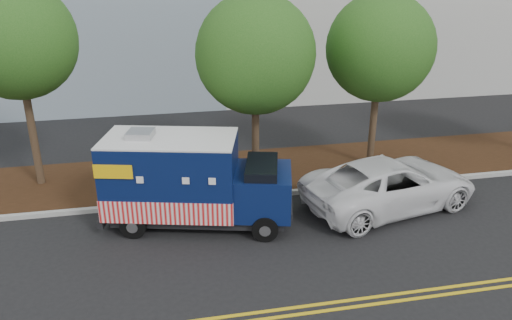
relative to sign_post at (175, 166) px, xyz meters
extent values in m
plane|color=black|center=(1.14, -1.84, -1.20)|extent=(120.00, 120.00, 0.00)
cube|color=#9E9E99|center=(1.14, -0.44, -1.12)|extent=(120.00, 0.18, 0.15)
cube|color=black|center=(1.14, 1.66, -1.12)|extent=(120.00, 4.00, 0.15)
cube|color=gold|center=(1.14, -6.29, -1.19)|extent=(120.00, 0.10, 0.01)
cylinder|color=#38281C|center=(-4.69, 1.94, 0.90)|extent=(0.26, 0.26, 4.19)
sphere|color=#1F5417|center=(-4.69, 1.94, 3.95)|extent=(3.82, 3.82, 3.82)
cylinder|color=#38281C|center=(2.88, 0.90, 0.61)|extent=(0.26, 0.26, 3.61)
sphere|color=#1F5417|center=(2.88, 0.90, 3.41)|extent=(4.02, 4.02, 4.02)
cylinder|color=#38281C|center=(7.47, 1.27, 0.63)|extent=(0.26, 0.26, 3.66)
sphere|color=#1F5417|center=(7.47, 1.27, 3.42)|extent=(3.85, 3.85, 3.85)
cube|color=#473828|center=(0.00, 0.00, 0.00)|extent=(0.06, 0.06, 2.40)
cube|color=black|center=(0.63, -1.82, -0.82)|extent=(5.37, 2.92, 0.25)
cube|color=#091644|center=(-0.17, -1.62, 0.44)|extent=(4.22, 2.96, 2.19)
cube|color=red|center=(-0.17, -1.62, -0.34)|extent=(4.27, 3.02, 0.68)
cube|color=white|center=(-0.17, -1.62, 1.55)|extent=(4.22, 2.96, 0.05)
cube|color=#B7B7BA|center=(-0.96, -1.42, 1.67)|extent=(0.88, 0.88, 0.20)
cube|color=#091644|center=(2.48, -2.29, -0.06)|extent=(2.07, 2.30, 1.27)
cube|color=black|center=(2.44, -2.28, 0.55)|extent=(1.32, 1.94, 0.59)
cube|color=black|center=(3.29, -2.49, -0.49)|extent=(0.51, 1.78, 0.27)
cube|color=black|center=(-2.07, -1.15, -0.79)|extent=(0.66, 2.03, 0.25)
cube|color=#B7B7BA|center=(-2.04, -1.15, 0.48)|extent=(0.43, 1.60, 1.73)
cube|color=#B7B7BA|center=(0.36, -0.64, 0.48)|extent=(1.60, 0.43, 1.00)
cube|color=yellow|center=(-1.76, -2.34, 0.94)|extent=(1.06, 0.28, 0.41)
cube|color=yellow|center=(-1.23, -0.24, 0.94)|extent=(1.06, 0.28, 0.41)
cylinder|color=black|center=(2.34, -3.21, -0.82)|extent=(0.80, 0.43, 0.76)
cylinder|color=black|center=(2.80, -1.41, -0.82)|extent=(0.80, 0.43, 0.76)
cylinder|color=black|center=(-1.37, -2.28, -0.82)|extent=(0.80, 0.43, 0.76)
cylinder|color=black|center=(-0.91, -0.48, -0.82)|extent=(0.80, 0.43, 0.76)
imported|color=white|center=(6.76, -1.91, -0.39)|extent=(6.26, 3.91, 1.61)
camera|label=1|loc=(-0.37, -15.40, 6.38)|focal=35.00mm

